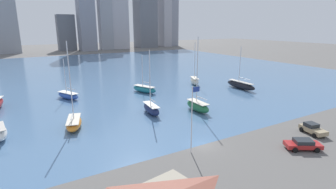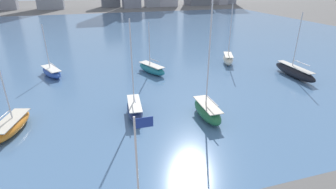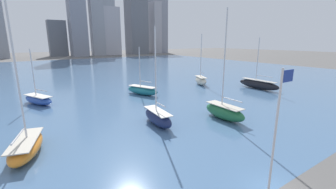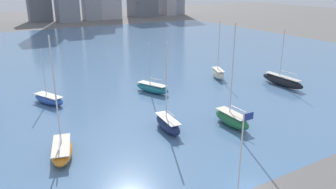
{
  "view_description": "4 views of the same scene",
  "coord_description": "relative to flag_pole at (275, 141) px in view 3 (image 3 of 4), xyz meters",
  "views": [
    {
      "loc": [
        -23.03,
        -28.8,
        17.52
      ],
      "look_at": [
        0.37,
        11.1,
        5.32
      ],
      "focal_mm": 28.0,
      "sensor_mm": 36.0,
      "label": 1
    },
    {
      "loc": [
        -5.01,
        -14.91,
        17.23
      ],
      "look_at": [
        3.14,
        12.22,
        4.74
      ],
      "focal_mm": 28.0,
      "sensor_mm": 36.0,
      "label": 2
    },
    {
      "loc": [
        -15.1,
        -7.82,
        11.15
      ],
      "look_at": [
        0.96,
        16.12,
        4.21
      ],
      "focal_mm": 24.0,
      "sensor_mm": 36.0,
      "label": 3
    },
    {
      "loc": [
        -22.57,
        -20.79,
        20.63
      ],
      "look_at": [
        -0.69,
        15.99,
        5.96
      ],
      "focal_mm": 35.0,
      "sensor_mm": 36.0,
      "label": 4
    }
  ],
  "objects": [
    {
      "name": "sailboat_orange",
      "position": [
        -12.48,
        18.3,
        -4.38
      ],
      "size": [
        4.54,
        8.06,
        15.05
      ],
      "rotation": [
        0.0,
        0.0,
        -0.27
      ],
      "color": "orange",
      "rests_on": "harbor_water"
    },
    {
      "name": "distant_city_skyline",
      "position": [
        17.02,
        172.05,
        21.86
      ],
      "size": [
        208.65,
        22.52,
        66.19
      ],
      "color": "gray",
      "rests_on": "ground_plane"
    },
    {
      "name": "sailboat_teal",
      "position": [
        9.08,
        34.67,
        -4.34
      ],
      "size": [
        5.12,
        8.03,
        9.92
      ],
      "rotation": [
        0.0,
        0.0,
        0.4
      ],
      "color": "#1E757F",
      "rests_on": "harbor_water"
    },
    {
      "name": "flag_pole",
      "position": [
        0.0,
        0.0,
        0.0
      ],
      "size": [
        1.24,
        0.14,
        9.69
      ],
      "color": "silver",
      "rests_on": "ground_plane"
    },
    {
      "name": "sailboat_black",
      "position": [
        34.62,
        24.67,
        -4.19
      ],
      "size": [
        1.98,
        10.62,
        11.89
      ],
      "rotation": [
        0.0,
        0.0,
        -0.02
      ],
      "color": "black",
      "rests_on": "harbor_water"
    },
    {
      "name": "harbor_water",
      "position": [
        2.93,
        71.12,
        -5.32
      ],
      "size": [
        180.0,
        140.0,
        0.0
      ],
      "color": "#4C7099",
      "rests_on": "ground_plane"
    },
    {
      "name": "sailboat_green",
      "position": [
        11.89,
        14.51,
        -4.14
      ],
      "size": [
        2.43,
        7.12,
        15.41
      ],
      "rotation": [
        0.0,
        0.0,
        -0.02
      ],
      "color": "#236B3D",
      "rests_on": "harbor_water"
    },
    {
      "name": "sailboat_cream",
      "position": [
        26.73,
        36.06,
        -4.15
      ],
      "size": [
        4.32,
        6.57,
        12.79
      ],
      "rotation": [
        0.0,
        0.0,
        -0.4
      ],
      "color": "beige",
      "rests_on": "harbor_water"
    },
    {
      "name": "sailboat_blue",
      "position": [
        -9.83,
        38.59,
        -4.43
      ],
      "size": [
        5.19,
        7.66,
        9.79
      ],
      "rotation": [
        0.0,
        0.0,
        0.43
      ],
      "color": "#284CA8",
      "rests_on": "harbor_water"
    },
    {
      "name": "sailboat_navy",
      "position": [
        2.72,
        17.98,
        -4.22
      ],
      "size": [
        2.68,
        7.07,
        12.93
      ],
      "rotation": [
        0.0,
        0.0,
        -0.09
      ],
      "color": "#19234C",
      "rests_on": "harbor_water"
    }
  ]
}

